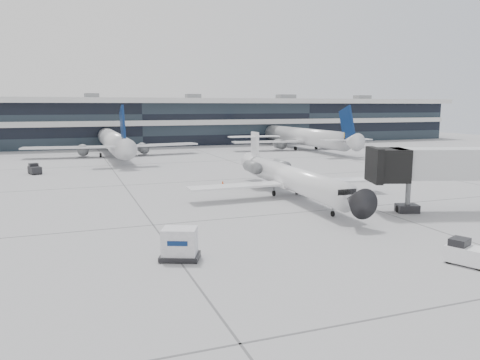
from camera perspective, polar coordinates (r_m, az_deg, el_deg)
name	(u,v)px	position (r m, az deg, el deg)	size (l,w,h in m)	color
ground	(269,215)	(40.73, 3.50, -4.28)	(220.00, 220.00, 0.00)	#98989B
terminal	(136,124)	(119.42, -12.59, 6.72)	(170.00, 22.00, 10.00)	black
bg_jet_center	(114,156)	(92.09, -15.15, 2.88)	(32.00, 40.00, 9.60)	silver
bg_jet_right	(301,149)	(103.54, 7.51, 3.76)	(32.00, 40.00, 9.60)	silver
regional_jet	(290,177)	(48.57, 6.06, 0.38)	(21.43, 26.71, 6.17)	white
baggage_tug	(467,253)	(31.27, 25.91, -8.04)	(2.26, 2.74, 1.51)	white
cargo_uld	(180,244)	(29.20, -7.36, -7.75)	(2.86, 2.53, 1.93)	black
traffic_cone	(223,183)	(55.36, -2.12, -0.40)	(0.43, 0.43, 0.63)	#F5480C
far_tug	(35,169)	(71.03, -23.75, 1.21)	(1.99, 2.59, 1.45)	black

